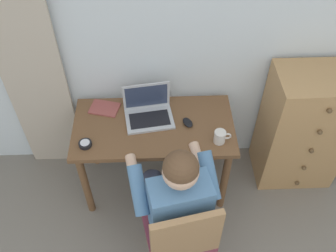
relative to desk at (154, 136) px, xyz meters
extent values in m
cube|color=silver|center=(0.48, 0.37, 0.64)|extent=(4.80, 0.05, 2.50)
cube|color=#BCAD99|center=(-0.85, 0.30, 0.50)|extent=(0.45, 0.03, 2.22)
cube|color=brown|center=(0.00, 0.00, 0.09)|extent=(1.16, 0.59, 0.03)
cylinder|color=brown|center=(-0.52, -0.24, -0.26)|extent=(0.06, 0.06, 0.68)
cylinder|color=brown|center=(0.52, -0.24, -0.26)|extent=(0.06, 0.06, 0.68)
cylinder|color=brown|center=(-0.52, 0.24, -0.26)|extent=(0.06, 0.06, 0.68)
cylinder|color=brown|center=(0.52, 0.24, -0.26)|extent=(0.06, 0.06, 0.68)
cube|color=tan|center=(1.16, 0.10, -0.08)|extent=(0.61, 0.42, 1.06)
sphere|color=brown|center=(1.16, -0.13, -0.50)|extent=(0.04, 0.04, 0.04)
sphere|color=brown|center=(1.16, -0.13, -0.29)|extent=(0.04, 0.04, 0.04)
sphere|color=brown|center=(1.16, -0.13, -0.08)|extent=(0.04, 0.04, 0.04)
sphere|color=brown|center=(1.16, -0.13, 0.13)|extent=(0.04, 0.04, 0.04)
sphere|color=brown|center=(1.16, -0.13, 0.34)|extent=(0.04, 0.04, 0.04)
cube|color=brown|center=(0.14, -0.67, -0.16)|extent=(0.49, 0.48, 0.05)
cube|color=#9E754C|center=(0.18, -0.85, 0.08)|extent=(0.42, 0.12, 0.42)
cylinder|color=#9E754C|center=(0.28, -0.48, -0.39)|extent=(0.04, 0.04, 0.42)
cylinder|color=#9E754C|center=(-0.06, -0.55, -0.39)|extent=(0.04, 0.04, 0.42)
cylinder|color=#33384C|center=(0.19, -0.44, -0.11)|extent=(0.22, 0.42, 0.14)
cylinder|color=#33384C|center=(0.01, -0.47, -0.11)|extent=(0.22, 0.42, 0.14)
cylinder|color=#33384C|center=(0.15, -0.24, -0.36)|extent=(0.11, 0.11, 0.49)
cylinder|color=#33384C|center=(-0.03, -0.28, -0.36)|extent=(0.11, 0.11, 0.49)
cube|color=teal|center=(0.15, -0.68, 0.12)|extent=(0.39, 0.27, 0.46)
cylinder|color=teal|center=(0.34, -0.51, 0.20)|extent=(0.15, 0.31, 0.25)
cylinder|color=teal|center=(-0.09, -0.60, 0.20)|extent=(0.15, 0.31, 0.25)
cylinder|color=#DBAD8E|center=(0.30, -0.31, 0.09)|extent=(0.12, 0.28, 0.11)
cylinder|color=#DBAD8E|center=(-0.13, -0.40, 0.09)|extent=(0.12, 0.28, 0.11)
sphere|color=#DBAD8E|center=(0.15, -0.67, 0.48)|extent=(0.20, 0.20, 0.20)
sphere|color=#513823|center=(0.15, -0.67, 0.51)|extent=(0.20, 0.20, 0.20)
cube|color=#B7BABF|center=(-0.03, 0.05, 0.12)|extent=(0.37, 0.29, 0.02)
cube|color=black|center=(-0.03, 0.04, 0.13)|extent=(0.30, 0.19, 0.00)
cube|color=#B7BABF|center=(-0.05, 0.18, 0.24)|extent=(0.34, 0.06, 0.22)
cube|color=#2D3851|center=(-0.05, 0.17, 0.24)|extent=(0.30, 0.04, 0.18)
ellipsoid|color=black|center=(0.25, 0.00, 0.13)|extent=(0.10, 0.12, 0.03)
cylinder|color=black|center=(-0.47, -0.17, 0.13)|extent=(0.09, 0.09, 0.03)
cylinder|color=silver|center=(-0.47, -0.17, 0.14)|extent=(0.06, 0.06, 0.00)
cube|color=#994742|center=(-0.36, 0.18, 0.12)|extent=(0.24, 0.20, 0.01)
cylinder|color=silver|center=(0.45, -0.17, 0.16)|extent=(0.08, 0.08, 0.09)
torus|color=silver|center=(0.50, -0.17, 0.16)|extent=(0.06, 0.01, 0.06)
camera|label=1|loc=(0.03, -1.83, 2.11)|focal=40.38mm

